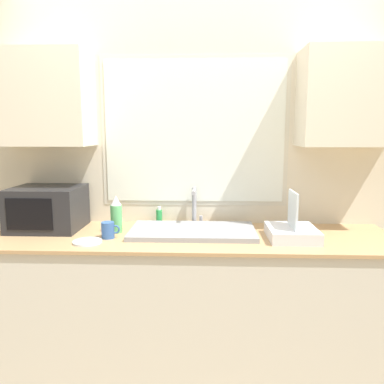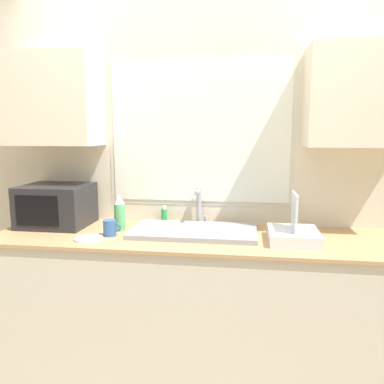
{
  "view_description": "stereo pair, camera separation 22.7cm",
  "coord_description": "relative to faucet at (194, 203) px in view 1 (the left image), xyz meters",
  "views": [
    {
      "loc": [
        0.09,
        -1.94,
        1.57
      ],
      "look_at": [
        -0.0,
        0.3,
        1.2
      ],
      "focal_mm": 35.0,
      "sensor_mm": 36.0,
      "label": 1
    },
    {
      "loc": [
        0.32,
        -1.92,
        1.57
      ],
      "look_at": [
        -0.0,
        0.3,
        1.2
      ],
      "focal_mm": 35.0,
      "sensor_mm": 36.0,
      "label": 2
    }
  ],
  "objects": [
    {
      "name": "countertop",
      "position": [
        -0.0,
        -0.27,
        -0.61
      ],
      "size": [
        2.53,
        0.7,
        0.92
      ],
      "color": "beige",
      "rests_on": "ground_plane"
    },
    {
      "name": "wall_back",
      "position": [
        -0.0,
        0.06,
        0.32
      ],
      "size": [
        6.0,
        0.38,
        2.6
      ],
      "color": "beige",
      "rests_on": "ground_plane"
    },
    {
      "name": "sink_basin",
      "position": [
        -0.0,
        -0.22,
        -0.14
      ],
      "size": [
        0.79,
        0.43,
        0.03
      ],
      "color": "gray",
      "rests_on": "countertop"
    },
    {
      "name": "faucet",
      "position": [
        0.0,
        0.0,
        0.0
      ],
      "size": [
        0.08,
        0.17,
        0.26
      ],
      "color": "#99999E",
      "rests_on": "countertop"
    },
    {
      "name": "microwave",
      "position": [
        -0.97,
        -0.15,
        -0.01
      ],
      "size": [
        0.44,
        0.39,
        0.28
      ],
      "color": "#232326",
      "rests_on": "countertop"
    },
    {
      "name": "dish_rack",
      "position": [
        0.6,
        -0.32,
        -0.11
      ],
      "size": [
        0.29,
        0.33,
        0.29
      ],
      "color": "silver",
      "rests_on": "countertop"
    },
    {
      "name": "spray_bottle",
      "position": [
        -0.49,
        -0.22,
        -0.04
      ],
      "size": [
        0.07,
        0.07,
        0.24
      ],
      "color": "#59B266",
      "rests_on": "countertop"
    },
    {
      "name": "soap_bottle",
      "position": [
        -0.25,
        0.02,
        -0.1
      ],
      "size": [
        0.04,
        0.04,
        0.13
      ],
      "color": "#268C3F",
      "rests_on": "countertop"
    },
    {
      "name": "mug_near_sink",
      "position": [
        -0.51,
        -0.35,
        -0.1
      ],
      "size": [
        0.11,
        0.08,
        0.1
      ],
      "color": "#335999",
      "rests_on": "countertop"
    },
    {
      "name": "small_plate",
      "position": [
        -0.61,
        -0.45,
        -0.15
      ],
      "size": [
        0.17,
        0.17,
        0.01
      ],
      "color": "silver",
      "rests_on": "countertop"
    }
  ]
}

